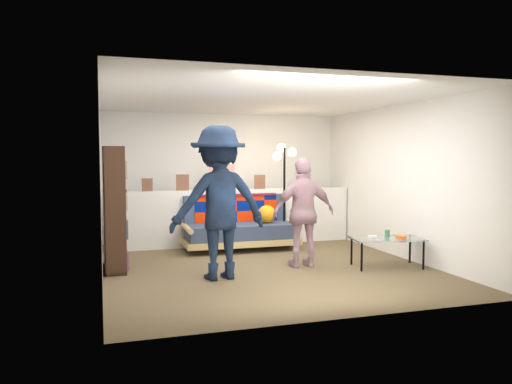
% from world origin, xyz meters
% --- Properties ---
extents(ground, '(5.00, 5.00, 0.00)m').
position_xyz_m(ground, '(0.00, 0.00, 0.00)').
color(ground, brown).
rests_on(ground, ground).
extents(room_shell, '(4.60, 5.05, 2.45)m').
position_xyz_m(room_shell, '(0.00, 0.47, 1.67)').
color(room_shell, silver).
rests_on(room_shell, ground).
extents(half_wall_ledge, '(4.45, 0.15, 1.00)m').
position_xyz_m(half_wall_ledge, '(0.00, 1.80, 0.50)').
color(half_wall_ledge, silver).
rests_on(half_wall_ledge, ground).
extents(ledge_decor, '(2.97, 0.02, 0.45)m').
position_xyz_m(ledge_decor, '(-0.23, 1.78, 1.18)').
color(ledge_decor, brown).
rests_on(ledge_decor, half_wall_ledge).
extents(futon_sofa, '(1.95, 0.96, 0.83)m').
position_xyz_m(futon_sofa, '(0.03, 1.40, 0.39)').
color(futon_sofa, tan).
rests_on(futon_sofa, ground).
extents(bookshelf, '(0.29, 0.86, 1.72)m').
position_xyz_m(bookshelf, '(-2.08, 0.40, 0.80)').
color(bookshelf, black).
rests_on(bookshelf, ground).
extents(coffee_table, '(1.08, 0.72, 0.52)m').
position_xyz_m(coffee_table, '(1.67, -0.60, 0.39)').
color(coffee_table, black).
rests_on(coffee_table, ground).
extents(floor_lamp, '(0.42, 0.35, 1.82)m').
position_xyz_m(floor_lamp, '(0.84, 1.45, 1.29)').
color(floor_lamp, black).
rests_on(floor_lamp, ground).
extents(person_left, '(1.35, 0.87, 1.98)m').
position_xyz_m(person_left, '(-0.80, -0.53, 0.99)').
color(person_left, black).
rests_on(person_left, ground).
extents(person_right, '(0.93, 0.40, 1.57)m').
position_xyz_m(person_right, '(0.52, -0.22, 0.78)').
color(person_right, pink).
rests_on(person_right, ground).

